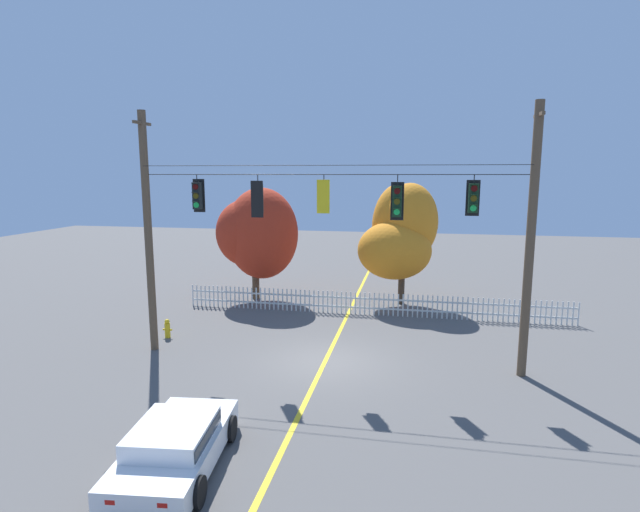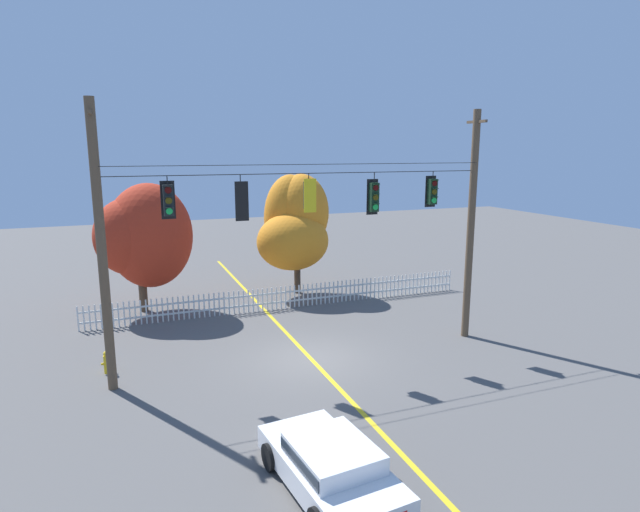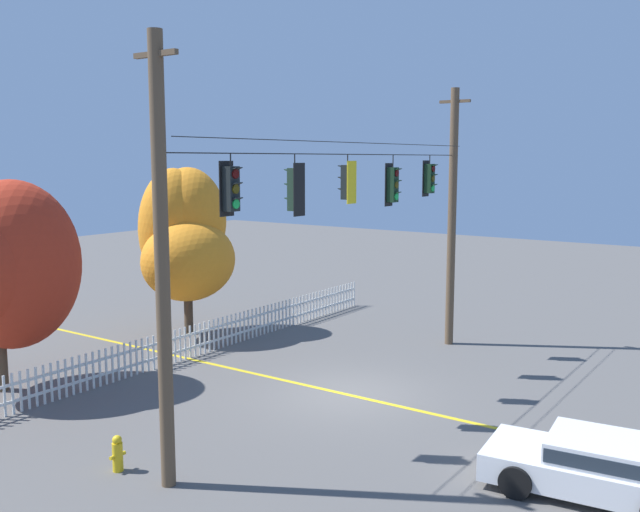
{
  "view_description": "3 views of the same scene",
  "coord_description": "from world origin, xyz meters",
  "px_view_note": "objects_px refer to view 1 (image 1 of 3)",
  "views": [
    {
      "loc": [
        2.97,
        -16.49,
        6.59
      ],
      "look_at": [
        -0.33,
        0.74,
        3.67
      ],
      "focal_mm": 27.79,
      "sensor_mm": 36.0,
      "label": 1
    },
    {
      "loc": [
        -6.08,
        -16.56,
        7.33
      ],
      "look_at": [
        0.66,
        0.8,
        3.56
      ],
      "focal_mm": 29.44,
      "sensor_mm": 36.0,
      "label": 2
    },
    {
      "loc": [
        -15.76,
        -10.08,
        6.46
      ],
      "look_at": [
        -0.26,
        0.74,
        3.84
      ],
      "focal_mm": 39.55,
      "sensor_mm": 36.0,
      "label": 3
    }
  ],
  "objects_px": {
    "traffic_signal_westbound_side": "(198,196)",
    "traffic_signal_southbound_primary": "(397,201)",
    "fire_hydrant": "(167,329)",
    "traffic_signal_northbound_primary": "(324,196)",
    "autumn_maple_near_fence": "(256,233)",
    "autumn_maple_mid": "(401,234)",
    "parked_car": "(175,445)",
    "traffic_signal_northbound_secondary": "(473,198)",
    "traffic_signal_eastbound_side": "(258,199)"
  },
  "relations": [
    {
      "from": "traffic_signal_westbound_side",
      "to": "traffic_signal_southbound_primary",
      "type": "bearing_deg",
      "value": 0.01
    },
    {
      "from": "traffic_signal_southbound_primary",
      "to": "fire_hydrant",
      "type": "height_order",
      "value": "traffic_signal_southbound_primary"
    },
    {
      "from": "traffic_signal_northbound_primary",
      "to": "fire_hydrant",
      "type": "relative_size",
      "value": 1.66
    },
    {
      "from": "traffic_signal_southbound_primary",
      "to": "autumn_maple_near_fence",
      "type": "bearing_deg",
      "value": 133.23
    },
    {
      "from": "autumn_maple_mid",
      "to": "parked_car",
      "type": "height_order",
      "value": "autumn_maple_mid"
    },
    {
      "from": "traffic_signal_northbound_primary",
      "to": "traffic_signal_northbound_secondary",
      "type": "height_order",
      "value": "same"
    },
    {
      "from": "traffic_signal_southbound_primary",
      "to": "parked_car",
      "type": "height_order",
      "value": "traffic_signal_southbound_primary"
    },
    {
      "from": "autumn_maple_near_fence",
      "to": "parked_car",
      "type": "distance_m",
      "value": 15.57
    },
    {
      "from": "fire_hydrant",
      "to": "traffic_signal_southbound_primary",
      "type": "bearing_deg",
      "value": -8.24
    },
    {
      "from": "parked_car",
      "to": "fire_hydrant",
      "type": "relative_size",
      "value": 5.4
    },
    {
      "from": "parked_car",
      "to": "traffic_signal_northbound_primary",
      "type": "bearing_deg",
      "value": 73.49
    },
    {
      "from": "traffic_signal_eastbound_side",
      "to": "autumn_maple_mid",
      "type": "distance_m",
      "value": 10.02
    },
    {
      "from": "autumn_maple_mid",
      "to": "parked_car",
      "type": "distance_m",
      "value": 16.54
    },
    {
      "from": "parked_car",
      "to": "autumn_maple_near_fence",
      "type": "bearing_deg",
      "value": 101.04
    },
    {
      "from": "traffic_signal_southbound_primary",
      "to": "parked_car",
      "type": "relative_size",
      "value": 0.36
    },
    {
      "from": "fire_hydrant",
      "to": "traffic_signal_northbound_secondary",
      "type": "bearing_deg",
      "value": -6.55
    },
    {
      "from": "traffic_signal_eastbound_side",
      "to": "fire_hydrant",
      "type": "distance_m",
      "value": 7.05
    },
    {
      "from": "fire_hydrant",
      "to": "traffic_signal_eastbound_side",
      "type": "bearing_deg",
      "value": -17.03
    },
    {
      "from": "fire_hydrant",
      "to": "parked_car",
      "type": "bearing_deg",
      "value": -61.17
    },
    {
      "from": "fire_hydrant",
      "to": "traffic_signal_northbound_primary",
      "type": "bearing_deg",
      "value": -11.34
    },
    {
      "from": "autumn_maple_near_fence",
      "to": "traffic_signal_southbound_primary",
      "type": "bearing_deg",
      "value": -46.77
    },
    {
      "from": "traffic_signal_northbound_secondary",
      "to": "autumn_maple_mid",
      "type": "bearing_deg",
      "value": 106.09
    },
    {
      "from": "traffic_signal_eastbound_side",
      "to": "traffic_signal_southbound_primary",
      "type": "distance_m",
      "value": 4.76
    },
    {
      "from": "traffic_signal_westbound_side",
      "to": "autumn_maple_near_fence",
      "type": "xyz_separation_m",
      "value": [
        -0.46,
        7.94,
        -2.29
      ]
    },
    {
      "from": "traffic_signal_northbound_primary",
      "to": "autumn_maple_mid",
      "type": "bearing_deg",
      "value": 74.59
    },
    {
      "from": "traffic_signal_southbound_primary",
      "to": "fire_hydrant",
      "type": "distance_m",
      "value": 10.67
    },
    {
      "from": "traffic_signal_southbound_primary",
      "to": "traffic_signal_northbound_primary",
      "type": "bearing_deg",
      "value": -179.55
    },
    {
      "from": "traffic_signal_eastbound_side",
      "to": "parked_car",
      "type": "bearing_deg",
      "value": -88.18
    },
    {
      "from": "traffic_signal_westbound_side",
      "to": "traffic_signal_eastbound_side",
      "type": "height_order",
      "value": "same"
    },
    {
      "from": "autumn_maple_near_fence",
      "to": "parked_car",
      "type": "height_order",
      "value": "autumn_maple_near_fence"
    },
    {
      "from": "autumn_maple_near_fence",
      "to": "parked_car",
      "type": "bearing_deg",
      "value": -78.96
    },
    {
      "from": "traffic_signal_westbound_side",
      "to": "autumn_maple_mid",
      "type": "xyz_separation_m",
      "value": [
        6.92,
        8.58,
        -2.21
      ]
    },
    {
      "from": "parked_car",
      "to": "traffic_signal_eastbound_side",
      "type": "bearing_deg",
      "value": 91.82
    },
    {
      "from": "traffic_signal_westbound_side",
      "to": "autumn_maple_near_fence",
      "type": "distance_m",
      "value": 8.28
    },
    {
      "from": "traffic_signal_northbound_secondary",
      "to": "fire_hydrant",
      "type": "height_order",
      "value": "traffic_signal_northbound_secondary"
    },
    {
      "from": "traffic_signal_westbound_side",
      "to": "traffic_signal_southbound_primary",
      "type": "relative_size",
      "value": 0.89
    },
    {
      "from": "autumn_maple_mid",
      "to": "fire_hydrant",
      "type": "distance_m",
      "value": 12.06
    },
    {
      "from": "traffic_signal_southbound_primary",
      "to": "autumn_maple_near_fence",
      "type": "height_order",
      "value": "traffic_signal_southbound_primary"
    },
    {
      "from": "traffic_signal_westbound_side",
      "to": "traffic_signal_eastbound_side",
      "type": "relative_size",
      "value": 0.91
    },
    {
      "from": "traffic_signal_westbound_side",
      "to": "traffic_signal_northbound_secondary",
      "type": "xyz_separation_m",
      "value": [
        9.4,
        -0.0,
        0.0
      ]
    },
    {
      "from": "traffic_signal_westbound_side",
      "to": "parked_car",
      "type": "distance_m",
      "value": 9.12
    },
    {
      "from": "traffic_signal_southbound_primary",
      "to": "traffic_signal_northbound_secondary",
      "type": "height_order",
      "value": "same"
    },
    {
      "from": "traffic_signal_northbound_primary",
      "to": "fire_hydrant",
      "type": "xyz_separation_m",
      "value": [
        -6.71,
        1.35,
        -5.46
      ]
    },
    {
      "from": "autumn_maple_mid",
      "to": "fire_hydrant",
      "type": "relative_size",
      "value": 7.92
    },
    {
      "from": "traffic_signal_northbound_secondary",
      "to": "fire_hydrant",
      "type": "bearing_deg",
      "value": 173.45
    },
    {
      "from": "traffic_signal_westbound_side",
      "to": "traffic_signal_northbound_primary",
      "type": "height_order",
      "value": "same"
    },
    {
      "from": "traffic_signal_northbound_secondary",
      "to": "autumn_maple_mid",
      "type": "xyz_separation_m",
      "value": [
        -2.47,
        8.58,
        -2.21
      ]
    },
    {
      "from": "traffic_signal_westbound_side",
      "to": "autumn_maple_near_fence",
      "type": "relative_size",
      "value": 0.23
    },
    {
      "from": "traffic_signal_westbound_side",
      "to": "traffic_signal_northbound_primary",
      "type": "xyz_separation_m",
      "value": [
        4.55,
        -0.02,
        0.02
      ]
    },
    {
      "from": "traffic_signal_northbound_primary",
      "to": "autumn_maple_mid",
      "type": "height_order",
      "value": "traffic_signal_northbound_primary"
    }
  ]
}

